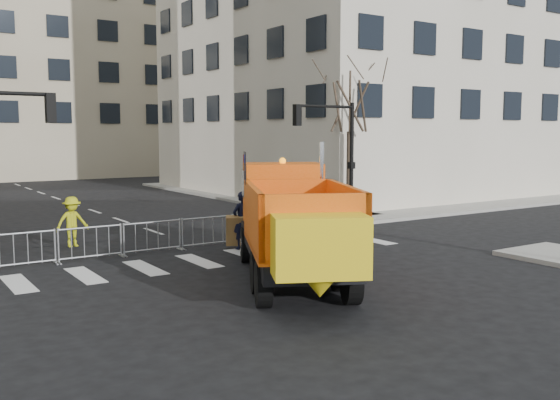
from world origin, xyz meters
TOP-DOWN VIEW (x-y plane):
  - ground at (0.00, 0.00)m, footprint 120.00×120.00m
  - sidewalk_back at (0.00, 8.50)m, footprint 64.00×5.00m
  - traffic_light_right at (8.50, 9.50)m, footprint 0.18×0.18m
  - crowd_barriers at (-0.75, 7.60)m, footprint 12.60×0.60m
  - street_tree at (9.20, 10.50)m, footprint 3.00×3.00m
  - plow_truck at (-0.20, 1.55)m, footprint 6.63×9.91m
  - cop_a at (1.07, 6.55)m, footprint 0.82×0.61m
  - cop_b at (2.20, 5.20)m, footprint 1.00×0.90m
  - cop_c at (2.26, 7.00)m, footprint 1.24×1.14m
  - worker at (-3.96, 9.47)m, footprint 1.17×0.74m
  - newspaper_box at (5.57, 9.05)m, footprint 0.54×0.50m

SIDE VIEW (x-z plane):
  - ground at x=0.00m, z-range 0.00..0.00m
  - sidewalk_back at x=0.00m, z-range 0.00..0.15m
  - crowd_barriers at x=-0.75m, z-range 0.00..1.10m
  - newspaper_box at x=5.57m, z-range 0.15..1.25m
  - cop_b at x=2.20m, z-range 0.00..1.69m
  - worker at x=-3.96m, z-range 0.15..1.88m
  - cop_a at x=1.07m, z-range 0.00..2.04m
  - cop_c at x=2.26m, z-range 0.00..2.04m
  - plow_truck at x=-0.20m, z-range -0.21..3.58m
  - traffic_light_right at x=8.50m, z-range 0.00..5.40m
  - street_tree at x=9.20m, z-range 0.00..7.50m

